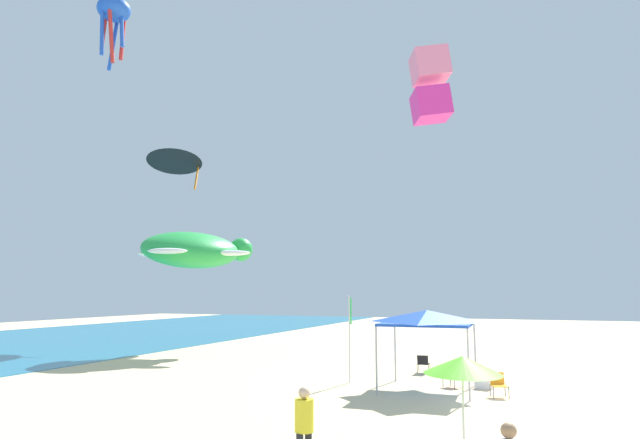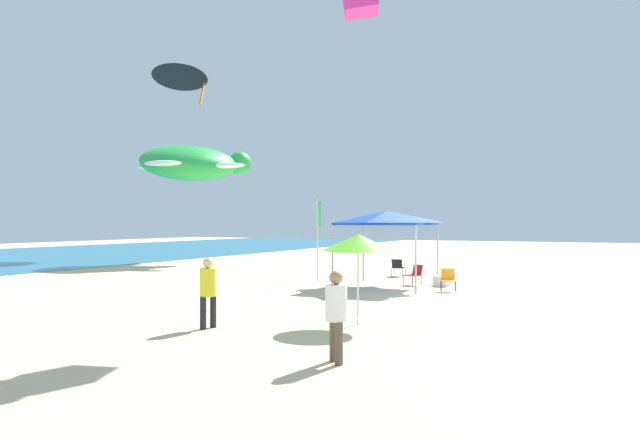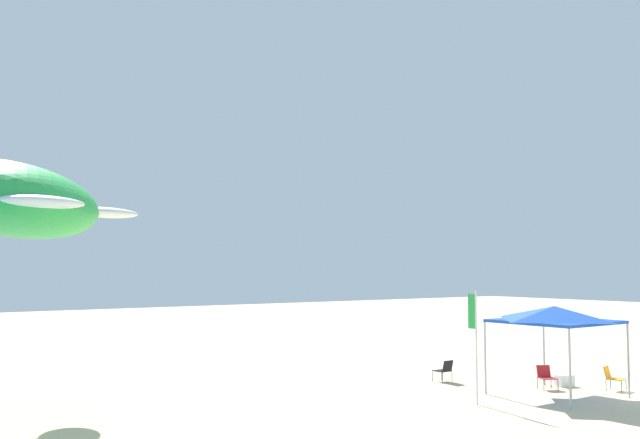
{
  "view_description": "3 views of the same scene",
  "coord_description": "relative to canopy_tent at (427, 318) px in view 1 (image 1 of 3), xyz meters",
  "views": [
    {
      "loc": [
        -19.19,
        -0.43,
        3.66
      ],
      "look_at": [
        1.07,
        7.36,
        6.62
      ],
      "focal_mm": 30.11,
      "sensor_mm": 36.0,
      "label": 1
    },
    {
      "loc": [
        -19.25,
        -4.3,
        2.52
      ],
      "look_at": [
        1.67,
        6.1,
        2.65
      ],
      "focal_mm": 31.68,
      "sensor_mm": 36.0,
      "label": 2
    },
    {
      "loc": [
        -13.2,
        23.45,
        4.27
      ],
      "look_at": [
        1.07,
        13.43,
        5.47
      ],
      "focal_mm": 39.67,
      "sensor_mm": 36.0,
      "label": 3
    }
  ],
  "objects": [
    {
      "name": "folding_chair_facing_ocean",
      "position": [
        4.24,
        0.97,
        -2.22
      ],
      "size": [
        0.65,
        0.57,
        0.82
      ],
      "rotation": [
        0.0,
        0.0,
        1.62
      ],
      "color": "black",
      "rests_on": "ground"
    },
    {
      "name": "cooler_box",
      "position": [
        1.07,
        -1.92,
        -2.49
      ],
      "size": [
        0.57,
        0.71,
        0.4
      ],
      "color": "white",
      "rests_on": "ground"
    },
    {
      "name": "canopy_tent",
      "position": [
        0.0,
        0.0,
        0.0
      ],
      "size": [
        3.43,
        3.38,
        2.99
      ],
      "rotation": [
        0.0,
        0.0,
        0.02
      ],
      "color": "#B7B7BC",
      "rests_on": "ground"
    },
    {
      "name": "kite_turtle_green",
      "position": [
        7.22,
        15.63,
        3.58
      ],
      "size": [
        7.91,
        7.87,
        3.01
      ],
      "rotation": [
        0.0,
        0.0,
        5.67
      ],
      "color": "green"
    },
    {
      "name": "beach_umbrella",
      "position": [
        -8.25,
        -2.21,
        -0.66
      ],
      "size": [
        1.77,
        1.77,
        2.27
      ],
      "color": "silver",
      "rests_on": "ground"
    },
    {
      "name": "kite_octopus_blue",
      "position": [
        3.16,
        19.17,
        17.91
      ],
      "size": [
        1.98,
        1.98,
        4.4
      ],
      "rotation": [
        0.0,
        0.0,
        4.83
      ],
      "color": "blue"
    },
    {
      "name": "ground",
      "position": [
        -1.83,
        -3.24,
        -2.74
      ],
      "size": [
        120.0,
        120.0,
        0.1
      ],
      "primitive_type": "cube",
      "color": "beige"
    },
    {
      "name": "banner_flag",
      "position": [
        0.54,
        3.31,
        -0.56
      ],
      "size": [
        0.36,
        0.06,
        3.55
      ],
      "color": "silver",
      "rests_on": "ground"
    },
    {
      "name": "folding_chair_right_of_tent",
      "position": [
        1.04,
        -0.81,
        -2.22
      ],
      "size": [
        0.79,
        0.74,
        0.82
      ],
      "rotation": [
        0.0,
        0.0,
        4.24
      ],
      "color": "black",
      "rests_on": "ground"
    },
    {
      "name": "folding_chair_near_cooler",
      "position": [
        -0.44,
        -2.53,
        -2.22
      ],
      "size": [
        0.74,
        0.67,
        0.82
      ],
      "rotation": [
        0.0,
        0.0,
        4.99
      ],
      "color": "black",
      "rests_on": "ground"
    },
    {
      "name": "kite_box_pink",
      "position": [
        -5.97,
        -1.31,
        6.92
      ],
      "size": [
        1.31,
        1.36,
        2.16
      ],
      "rotation": [
        0.0,
        0.0,
        0.4
      ],
      "color": "pink"
    },
    {
      "name": "person_watching_sky",
      "position": [
        -10.22,
        0.85,
        -1.7
      ],
      "size": [
        0.44,
        0.4,
        1.69
      ],
      "rotation": [
        0.0,
        0.0,
        6.04
      ],
      "color": "black",
      "rests_on": "ground"
    },
    {
      "name": "kite_delta_black",
      "position": [
        13.81,
        22.15,
        11.66
      ],
      "size": [
        5.89,
        5.87,
        3.72
      ],
      "rotation": [
        0.0,
        0.0,
        2.04
      ],
      "color": "black"
    }
  ]
}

